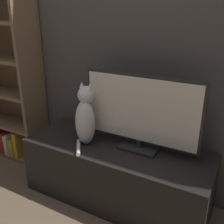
# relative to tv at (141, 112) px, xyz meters

# --- Properties ---
(wall_back) EXTENTS (4.80, 0.05, 2.60)m
(wall_back) POSITION_rel_tv_xyz_m (-0.16, 0.23, 0.57)
(wall_back) COLOR #47423D
(wall_back) RESTS_ON ground_plane
(tv_stand) EXTENTS (1.37, 0.49, 0.45)m
(tv_stand) POSITION_rel_tv_xyz_m (-0.16, -0.06, -0.50)
(tv_stand) COLOR black
(tv_stand) RESTS_ON ground_plane
(tv) EXTENTS (0.83, 0.16, 0.54)m
(tv) POSITION_rel_tv_xyz_m (0.00, 0.00, 0.00)
(tv) COLOR black
(tv) RESTS_ON tv_stand
(cat) EXTENTS (0.15, 0.27, 0.46)m
(cat) POSITION_rel_tv_xyz_m (-0.37, -0.11, -0.07)
(cat) COLOR silver
(cat) RESTS_ON tv_stand
(bookshelf) EXTENTS (0.72, 0.28, 1.60)m
(bookshelf) POSITION_rel_tv_xyz_m (-1.39, 0.09, -0.03)
(bookshelf) COLOR brown
(bookshelf) RESTS_ON ground_plane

